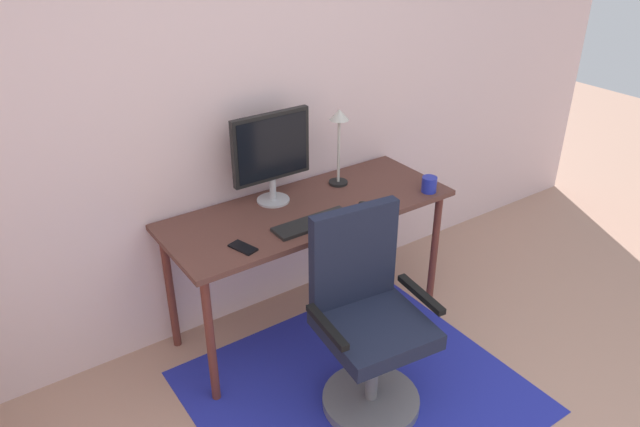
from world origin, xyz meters
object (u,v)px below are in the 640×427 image
computer_mouse (366,206)px  desk_lamp (339,131)px  monitor (271,151)px  desk (309,219)px  keyboard (313,223)px  coffee_cup (429,184)px  office_chair (367,328)px  cell_phone (243,248)px

computer_mouse → desk_lamp: desk_lamp is taller
monitor → desk: bearing=-53.8°
desk → keyboard: keyboard is taller
desk → coffee_cup: bearing=-19.3°
computer_mouse → desk: bearing=141.7°
desk → coffee_cup: coffee_cup is taller
desk → office_chair: 0.72m
coffee_cup → desk_lamp: bearing=133.7°
desk → coffee_cup: size_ratio=17.94×
monitor → coffee_cup: monitor is taller
keyboard → office_chair: 0.60m
cell_phone → computer_mouse: bearing=-17.7°
keyboard → computer_mouse: size_ratio=4.13×
cell_phone → office_chair: (0.38, -0.49, -0.33)m
cell_phone → keyboard: bearing=-16.1°
computer_mouse → cell_phone: computer_mouse is taller
monitor → cell_phone: monitor is taller
cell_phone → desk_lamp: desk_lamp is taller
keyboard → computer_mouse: (0.33, -0.02, 0.01)m
desk → office_chair: (-0.12, -0.67, -0.25)m
monitor → office_chair: 1.04m
desk → monitor: bearing=126.2°
cell_phone → desk_lamp: size_ratio=0.31×
desk → office_chair: size_ratio=1.57×
desk → coffee_cup: (0.66, -0.23, 0.12)m
coffee_cup → office_chair: office_chair is taller
coffee_cup → office_chair: size_ratio=0.09×
cell_phone → desk_lamp: bearing=5.2°
desk → monitor: 0.43m
desk → office_chair: office_chair is taller
coffee_cup → cell_phone: (-1.16, 0.05, -0.04)m
computer_mouse → cell_phone: (-0.74, 0.01, -0.01)m
desk_lamp → office_chair: desk_lamp is taller
desk → computer_mouse: 0.32m
monitor → computer_mouse: monitor is taller
monitor → cell_phone: 0.59m
desk_lamp → office_chair: size_ratio=0.44×
desk → desk_lamp: desk_lamp is taller
monitor → keyboard: size_ratio=1.17×
desk → keyboard: size_ratio=3.72×
computer_mouse → coffee_cup: bearing=-5.7°
computer_mouse → office_chair: bearing=-126.5°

